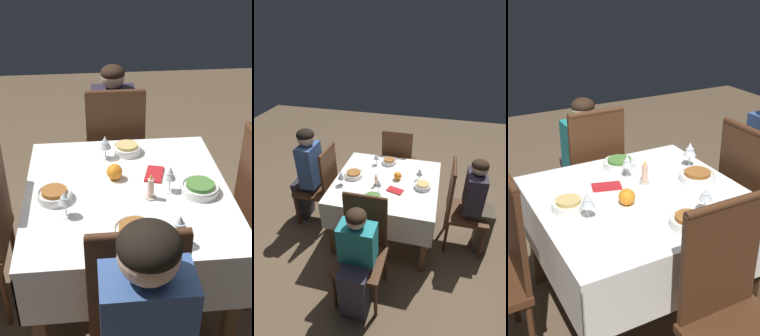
# 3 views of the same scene
# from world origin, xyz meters

# --- Properties ---
(ground_plane) EXTENTS (8.00, 8.00, 0.00)m
(ground_plane) POSITION_xyz_m (0.00, 0.00, 0.00)
(ground_plane) COLOR brown
(dining_table) EXTENTS (1.10, 1.06, 0.73)m
(dining_table) POSITION_xyz_m (0.00, 0.00, 0.62)
(dining_table) COLOR white
(dining_table) RESTS_ON ground_plane
(chair_east) EXTENTS (0.42, 0.42, 1.01)m
(chair_east) POSITION_xyz_m (0.80, -0.03, 0.55)
(chair_east) COLOR #472816
(chair_east) RESTS_ON ground_plane
(chair_north) EXTENTS (0.42, 0.42, 1.01)m
(chair_north) POSITION_xyz_m (0.04, 0.78, 0.55)
(chair_north) COLOR #472816
(chair_north) RESTS_ON ground_plane
(chair_west) EXTENTS (0.42, 0.42, 1.01)m
(chair_west) POSITION_xyz_m (-0.80, -0.01, 0.55)
(chair_west) COLOR #472816
(chair_west) RESTS_ON ground_plane
(chair_south) EXTENTS (0.42, 0.42, 1.01)m
(chair_south) POSITION_xyz_m (0.01, -0.78, 0.55)
(chair_south) COLOR #472816
(chair_south) RESTS_ON ground_plane
(person_adult_denim) EXTENTS (0.34, 0.30, 1.22)m
(person_adult_denim) POSITION_xyz_m (0.96, -0.03, 0.69)
(person_adult_denim) COLOR #282833
(person_adult_denim) RESTS_ON ground_plane
(person_child_teal) EXTENTS (0.30, 0.33, 1.04)m
(person_child_teal) POSITION_xyz_m (0.04, 0.95, 0.57)
(person_child_teal) COLOR #383342
(person_child_teal) RESTS_ON ground_plane
(person_child_dark) EXTENTS (0.33, 0.30, 1.10)m
(person_child_dark) POSITION_xyz_m (-0.97, -0.01, 0.60)
(person_child_dark) COLOR #4C4233
(person_child_dark) RESTS_ON ground_plane
(bowl_east) EXTENTS (0.21, 0.21, 0.06)m
(bowl_east) POSITION_xyz_m (0.37, 0.00, 0.75)
(bowl_east) COLOR white
(bowl_east) RESTS_ON dining_table
(wine_glass_east) EXTENTS (0.08, 0.08, 0.16)m
(wine_glass_east) POSITION_xyz_m (0.44, 0.18, 0.84)
(wine_glass_east) COLOR white
(wine_glass_east) RESTS_ON dining_table
(bowl_north) EXTENTS (0.20, 0.20, 0.06)m
(bowl_north) POSITION_xyz_m (0.06, 0.37, 0.75)
(bowl_north) COLOR white
(bowl_north) RESTS_ON dining_table
(wine_glass_north) EXTENTS (0.06, 0.06, 0.14)m
(wine_glass_north) POSITION_xyz_m (0.03, 0.21, 0.83)
(wine_glass_north) COLOR white
(wine_glass_north) RESTS_ON dining_table
(bowl_west) EXTENTS (0.17, 0.17, 0.06)m
(bowl_west) POSITION_xyz_m (-0.39, 0.04, 0.75)
(bowl_west) COLOR white
(bowl_west) RESTS_ON dining_table
(wine_glass_west) EXTENTS (0.07, 0.07, 0.14)m
(wine_glass_west) POSITION_xyz_m (-0.34, -0.10, 0.82)
(wine_glass_west) COLOR white
(wine_glass_west) RESTS_ON dining_table
(bowl_south) EXTENTS (0.18, 0.18, 0.06)m
(bowl_south) POSITION_xyz_m (0.05, -0.37, 0.75)
(bowl_south) COLOR white
(bowl_south) RESTS_ON dining_table
(wine_glass_south) EXTENTS (0.07, 0.07, 0.14)m
(wine_glass_south) POSITION_xyz_m (0.19, -0.31, 0.83)
(wine_glass_south) COLOR white
(wine_glass_south) RESTS_ON dining_table
(candle_centerpiece) EXTENTS (0.06, 0.06, 0.14)m
(candle_centerpiece) POSITION_xyz_m (0.09, 0.11, 0.77)
(candle_centerpiece) COLOR beige
(candle_centerpiece) RESTS_ON dining_table
(orange_fruit) EXTENTS (0.09, 0.09, 0.09)m
(orange_fruit) POSITION_xyz_m (-0.11, -0.06, 0.77)
(orange_fruit) COLOR orange
(orange_fruit) RESTS_ON dining_table
(napkin_red_folded) EXTENTS (0.18, 0.13, 0.01)m
(napkin_red_folded) POSITION_xyz_m (-0.12, 0.16, 0.73)
(napkin_red_folded) COLOR red
(napkin_red_folded) RESTS_ON dining_table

